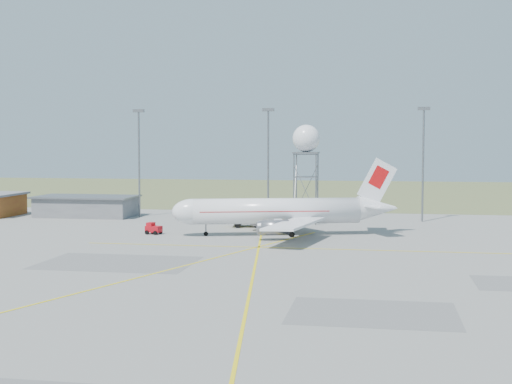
% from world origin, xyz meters
% --- Properties ---
extents(ground, '(400.00, 400.00, 0.00)m').
position_xyz_m(ground, '(0.00, 0.00, 0.00)').
color(ground, gray).
rests_on(ground, ground).
extents(grass_strip, '(400.00, 120.00, 0.03)m').
position_xyz_m(grass_strip, '(0.00, 140.00, 0.01)').
color(grass_strip, '#4C5E33').
rests_on(grass_strip, ground).
extents(building_grey, '(19.00, 10.00, 3.90)m').
position_xyz_m(building_grey, '(-45.00, 64.00, 1.97)').
color(building_grey, gray).
rests_on(building_grey, ground).
extents(mast_a, '(2.20, 0.50, 20.50)m').
position_xyz_m(mast_a, '(-35.00, 66.00, 12.07)').
color(mast_a, slate).
rests_on(mast_a, ground).
extents(mast_b, '(2.20, 0.50, 20.50)m').
position_xyz_m(mast_b, '(-10.00, 66.00, 12.07)').
color(mast_b, slate).
rests_on(mast_b, ground).
extents(mast_c, '(2.20, 0.50, 20.50)m').
position_xyz_m(mast_c, '(18.00, 66.00, 12.07)').
color(mast_c, slate).
rests_on(mast_c, ground).
extents(airliner_main, '(34.34, 32.62, 11.83)m').
position_xyz_m(airliner_main, '(-4.54, 43.22, 3.63)').
color(airliner_main, white).
rests_on(airliner_main, ground).
extents(radar_tower, '(4.77, 4.77, 17.26)m').
position_xyz_m(radar_tower, '(-2.27, 59.33, 9.69)').
color(radar_tower, slate).
rests_on(radar_tower, ground).
extents(fire_truck, '(9.48, 4.64, 3.66)m').
position_xyz_m(fire_truck, '(-9.47, 52.94, 1.76)').
color(fire_truck, gold).
rests_on(fire_truck, ground).
extents(baggage_tug, '(2.61, 2.30, 1.80)m').
position_xyz_m(baggage_tug, '(-24.08, 41.01, 0.68)').
color(baggage_tug, '#B30C16').
rests_on(baggage_tug, ground).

